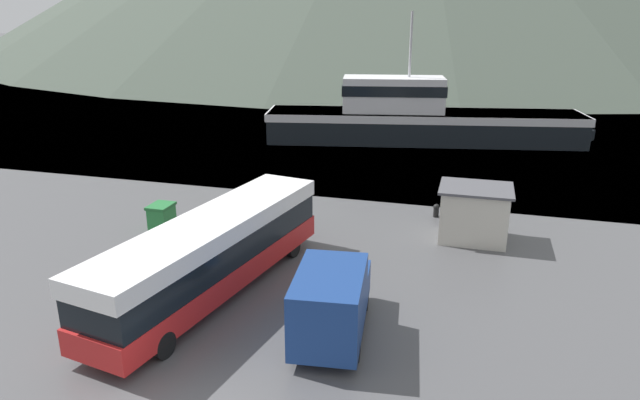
{
  "coord_description": "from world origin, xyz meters",
  "views": [
    {
      "loc": [
        7.29,
        -11.33,
        10.59
      ],
      "look_at": [
        0.47,
        13.13,
        2.0
      ],
      "focal_mm": 32.0,
      "sensor_mm": 36.0,
      "label": 1
    }
  ],
  "objects_px": {
    "fishing_boat": "(417,118)",
    "small_boat": "(558,132)",
    "tour_bus": "(213,251)",
    "storage_bin": "(162,218)",
    "delivery_van": "(332,300)",
    "dock_kiosk": "(474,213)"
  },
  "relations": [
    {
      "from": "fishing_boat",
      "to": "dock_kiosk",
      "type": "distance_m",
      "value": 21.15
    },
    {
      "from": "tour_bus",
      "to": "fishing_boat",
      "type": "bearing_deg",
      "value": 91.38
    },
    {
      "from": "delivery_van",
      "to": "storage_bin",
      "type": "distance_m",
      "value": 12.64
    },
    {
      "from": "fishing_boat",
      "to": "small_boat",
      "type": "xyz_separation_m",
      "value": [
        11.58,
        5.19,
        -1.53
      ]
    },
    {
      "from": "storage_bin",
      "to": "small_boat",
      "type": "relative_size",
      "value": 0.24
    },
    {
      "from": "delivery_van",
      "to": "storage_bin",
      "type": "xyz_separation_m",
      "value": [
        -10.51,
        6.99,
        -0.63
      ]
    },
    {
      "from": "fishing_boat",
      "to": "small_boat",
      "type": "relative_size",
      "value": 4.57
    },
    {
      "from": "delivery_van",
      "to": "small_boat",
      "type": "height_order",
      "value": "delivery_van"
    },
    {
      "from": "storage_bin",
      "to": "dock_kiosk",
      "type": "relative_size",
      "value": 0.41
    },
    {
      "from": "fishing_boat",
      "to": "small_boat",
      "type": "bearing_deg",
      "value": 103.34
    },
    {
      "from": "fishing_boat",
      "to": "dock_kiosk",
      "type": "xyz_separation_m",
      "value": [
        5.05,
        -20.52,
        -0.65
      ]
    },
    {
      "from": "fishing_boat",
      "to": "storage_bin",
      "type": "height_order",
      "value": "fishing_boat"
    },
    {
      "from": "tour_bus",
      "to": "delivery_van",
      "type": "height_order",
      "value": "tour_bus"
    },
    {
      "from": "tour_bus",
      "to": "small_boat",
      "type": "bearing_deg",
      "value": 74.95
    },
    {
      "from": "storage_bin",
      "to": "small_boat",
      "type": "distance_m",
      "value": 35.9
    },
    {
      "from": "delivery_van",
      "to": "fishing_boat",
      "type": "xyz_separation_m",
      "value": [
        -0.65,
        30.59,
        0.63
      ]
    },
    {
      "from": "tour_bus",
      "to": "storage_bin",
      "type": "bearing_deg",
      "value": 145.98
    },
    {
      "from": "storage_bin",
      "to": "small_boat",
      "type": "height_order",
      "value": "storage_bin"
    },
    {
      "from": "small_boat",
      "to": "tour_bus",
      "type": "bearing_deg",
      "value": 12.53
    },
    {
      "from": "tour_bus",
      "to": "small_boat",
      "type": "relative_size",
      "value": 2.21
    },
    {
      "from": "delivery_van",
      "to": "fishing_boat",
      "type": "relative_size",
      "value": 0.21
    },
    {
      "from": "delivery_van",
      "to": "small_boat",
      "type": "xyz_separation_m",
      "value": [
        10.93,
        35.78,
        -0.9
      ]
    }
  ]
}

